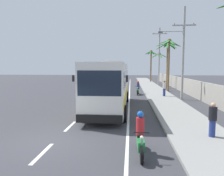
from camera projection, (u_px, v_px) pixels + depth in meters
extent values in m
plane|color=#3A3A3F|center=(54.00, 142.00, 9.28)|extent=(160.00, 160.00, 0.00)
cube|color=gray|center=(168.00, 104.00, 18.58)|extent=(3.20, 90.00, 0.14)
cube|color=white|center=(42.00, 153.00, 8.08)|extent=(0.16, 2.00, 0.01)
cube|color=white|center=(70.00, 126.00, 11.80)|extent=(0.16, 2.00, 0.01)
cube|color=white|center=(85.00, 112.00, 15.52)|extent=(0.16, 2.00, 0.01)
cube|color=white|center=(94.00, 103.00, 19.24)|extent=(0.16, 2.00, 0.01)
cube|color=white|center=(100.00, 98.00, 22.97)|extent=(0.16, 2.00, 0.01)
cube|color=white|center=(104.00, 93.00, 26.69)|extent=(0.16, 2.00, 0.01)
cube|color=white|center=(107.00, 90.00, 30.41)|extent=(0.16, 2.00, 0.01)
cube|color=white|center=(110.00, 88.00, 34.14)|extent=(0.16, 2.00, 0.01)
cube|color=white|center=(112.00, 86.00, 37.86)|extent=(0.16, 2.00, 0.01)
cube|color=white|center=(113.00, 84.00, 41.58)|extent=(0.16, 2.00, 0.01)
cube|color=white|center=(115.00, 83.00, 45.30)|extent=(0.16, 2.00, 0.01)
cube|color=white|center=(116.00, 81.00, 49.03)|extent=(0.16, 2.00, 0.01)
cube|color=white|center=(117.00, 80.00, 52.75)|extent=(0.16, 2.00, 0.01)
cube|color=white|center=(118.00, 80.00, 56.47)|extent=(0.16, 2.00, 0.01)
cube|color=white|center=(129.00, 96.00, 23.85)|extent=(0.14, 70.00, 0.01)
cube|color=#9E998E|center=(198.00, 90.00, 22.12)|extent=(0.24, 60.00, 1.92)
cube|color=silver|center=(110.00, 84.00, 16.55)|extent=(2.64, 11.20, 3.26)
cube|color=#192333|center=(110.00, 77.00, 16.69)|extent=(2.66, 10.30, 1.04)
cube|color=#192333|center=(99.00, 83.00, 11.00)|extent=(2.37, 0.11, 1.37)
cube|color=yellow|center=(110.00, 93.00, 16.62)|extent=(2.67, 10.97, 0.59)
cube|color=black|center=(99.00, 119.00, 11.10)|extent=(2.53, 0.17, 0.44)
cube|color=#B7B7B7|center=(112.00, 62.00, 17.75)|extent=(1.43, 2.47, 0.28)
cube|color=black|center=(127.00, 79.00, 11.04)|extent=(0.12, 0.08, 0.36)
cube|color=black|center=(73.00, 78.00, 11.32)|extent=(0.12, 0.08, 0.36)
cylinder|color=black|center=(124.00, 114.00, 12.70)|extent=(0.33, 1.04, 1.04)
cylinder|color=black|center=(84.00, 113.00, 12.94)|extent=(0.33, 1.04, 1.04)
cylinder|color=black|center=(127.00, 97.00, 19.90)|extent=(0.33, 1.04, 1.04)
cylinder|color=black|center=(101.00, 96.00, 20.14)|extent=(0.33, 1.04, 1.04)
cylinder|color=black|center=(138.00, 93.00, 24.72)|extent=(0.16, 0.61, 0.60)
cylinder|color=black|center=(138.00, 92.00, 26.05)|extent=(0.18, 0.61, 0.60)
cube|color=#1E7F38|center=(138.00, 90.00, 25.31)|extent=(0.35, 1.12, 0.36)
cube|color=black|center=(138.00, 89.00, 25.59)|extent=(0.30, 0.62, 0.12)
cylinder|color=gray|center=(138.00, 90.00, 24.81)|extent=(0.09, 0.32, 0.67)
cylinder|color=black|center=(138.00, 87.00, 24.86)|extent=(0.56, 0.10, 0.04)
sphere|color=#EAEACC|center=(138.00, 88.00, 24.76)|extent=(0.14, 0.14, 0.14)
cylinder|color=navy|center=(138.00, 86.00, 25.50)|extent=(0.32, 0.32, 0.69)
sphere|color=red|center=(138.00, 82.00, 25.46)|extent=(0.26, 0.26, 0.26)
cylinder|color=black|center=(142.00, 155.00, 7.20)|extent=(0.12, 0.60, 0.60)
cylinder|color=black|center=(139.00, 141.00, 8.55)|extent=(0.14, 0.60, 0.60)
cube|color=#1E7F38|center=(140.00, 143.00, 7.81)|extent=(0.27, 1.11, 0.36)
cube|color=black|center=(140.00, 135.00, 8.08)|extent=(0.26, 0.61, 0.12)
cylinder|color=gray|center=(142.00, 146.00, 7.29)|extent=(0.07, 0.32, 0.67)
cylinder|color=black|center=(142.00, 133.00, 7.35)|extent=(0.56, 0.06, 0.04)
sphere|color=#EAEACC|center=(142.00, 138.00, 7.24)|extent=(0.14, 0.14, 0.14)
cylinder|color=red|center=(140.00, 126.00, 8.00)|extent=(0.32, 0.32, 0.70)
sphere|color=blue|center=(140.00, 114.00, 7.95)|extent=(0.26, 0.26, 0.26)
cylinder|color=navy|center=(212.00, 128.00, 9.57)|extent=(0.28, 0.28, 0.78)
cylinder|color=black|center=(213.00, 114.00, 9.50)|extent=(0.36, 0.36, 0.62)
sphere|color=tan|center=(213.00, 105.00, 9.46)|extent=(0.22, 0.22, 0.22)
cylinder|color=navy|center=(164.00, 92.00, 23.14)|extent=(0.28, 0.28, 0.85)
cylinder|color=beige|center=(164.00, 86.00, 23.06)|extent=(0.36, 0.36, 0.67)
sphere|color=brown|center=(164.00, 82.00, 23.02)|extent=(0.24, 0.24, 0.24)
cylinder|color=#9E9E99|center=(183.00, 54.00, 21.03)|extent=(0.24, 0.24, 9.42)
cube|color=#9E9E99|center=(184.00, 25.00, 20.74)|extent=(2.36, 0.12, 0.12)
cylinder|color=#4C4742|center=(175.00, 24.00, 20.82)|extent=(0.08, 0.08, 0.16)
cylinder|color=#4C4742|center=(194.00, 24.00, 20.65)|extent=(0.08, 0.08, 0.16)
cylinder|color=#9E9E99|center=(172.00, 31.00, 20.91)|extent=(2.33, 0.09, 0.09)
cube|color=#4C4C51|center=(160.00, 32.00, 21.02)|extent=(0.44, 0.24, 0.14)
cylinder|color=#9E9E99|center=(159.00, 57.00, 36.45)|extent=(0.24, 0.24, 10.24)
cube|color=#9E9E99|center=(160.00, 34.00, 36.04)|extent=(2.51, 0.12, 0.12)
cylinder|color=#4C4742|center=(154.00, 33.00, 36.12)|extent=(0.08, 0.08, 0.16)
cylinder|color=#4C4742|center=(166.00, 33.00, 35.94)|extent=(0.08, 0.08, 0.16)
cylinder|color=brown|center=(151.00, 67.00, 46.61)|extent=(0.32, 0.32, 6.87)
ellipsoid|color=#28702D|center=(154.00, 53.00, 46.25)|extent=(1.49, 0.39, 0.95)
ellipsoid|color=#28702D|center=(153.00, 53.00, 46.89)|extent=(1.14, 1.51, 0.77)
ellipsoid|color=#28702D|center=(149.00, 53.00, 47.00)|extent=(0.96, 1.57, 0.76)
ellipsoid|color=#28702D|center=(148.00, 53.00, 46.74)|extent=(1.51, 1.12, 0.79)
ellipsoid|color=#28702D|center=(148.00, 52.00, 45.95)|extent=(1.53, 1.13, 0.73)
ellipsoid|color=#28702D|center=(150.00, 52.00, 45.59)|extent=(0.77, 1.59, 0.80)
ellipsoid|color=#28702D|center=(154.00, 53.00, 45.75)|extent=(1.28, 1.31, 0.95)
sphere|color=brown|center=(151.00, 51.00, 46.26)|extent=(0.56, 0.56, 0.56)
cylinder|color=brown|center=(167.00, 66.00, 32.34)|extent=(0.35, 0.35, 7.08)
ellipsoid|color=#28702D|center=(175.00, 45.00, 31.86)|extent=(2.05, 0.48, 0.75)
ellipsoid|color=#28702D|center=(172.00, 46.00, 32.58)|extent=(1.67, 1.55, 1.06)
ellipsoid|color=#28702D|center=(166.00, 45.00, 33.01)|extent=(0.66, 2.08, 0.68)
ellipsoid|color=#28702D|center=(162.00, 46.00, 32.43)|extent=(1.91, 1.02, 1.10)
ellipsoid|color=#28702D|center=(162.00, 44.00, 31.81)|extent=(2.06, 0.93, 0.72)
ellipsoid|color=#28702D|center=(168.00, 45.00, 31.15)|extent=(0.71, 1.93, 1.13)
ellipsoid|color=#28702D|center=(172.00, 45.00, 31.23)|extent=(1.33, 1.77, 1.14)
sphere|color=brown|center=(168.00, 43.00, 31.98)|extent=(0.56, 0.56, 0.56)
cylinder|color=brown|center=(169.00, 66.00, 28.54)|extent=(0.25, 0.25, 6.93)
ellipsoid|color=#3D893D|center=(174.00, 43.00, 28.09)|extent=(1.39, 0.52, 0.87)
ellipsoid|color=#3D893D|center=(172.00, 43.00, 28.69)|extent=(1.20, 1.31, 0.73)
ellipsoid|color=#3D893D|center=(166.00, 43.00, 28.84)|extent=(0.95, 1.42, 0.75)
ellipsoid|color=#3D893D|center=(164.00, 42.00, 28.37)|extent=(1.51, 0.56, 0.54)
ellipsoid|color=#3D893D|center=(168.00, 41.00, 27.61)|extent=(1.00, 1.46, 0.58)
ellipsoid|color=#3D893D|center=(172.00, 42.00, 27.59)|extent=(0.79, 1.41, 0.83)
sphere|color=brown|center=(169.00, 41.00, 28.19)|extent=(0.56, 0.56, 0.56)
cylinder|color=brown|center=(159.00, 69.00, 40.57)|extent=(0.25, 0.25, 5.92)
ellipsoid|color=#337F33|center=(163.00, 56.00, 40.20)|extent=(1.64, 0.43, 0.91)
ellipsoid|color=#337F33|center=(159.00, 56.00, 41.10)|extent=(0.55, 1.71, 0.77)
ellipsoid|color=#337F33|center=(155.00, 56.00, 40.76)|extent=(1.61, 1.13, 0.85)
ellipsoid|color=#337F33|center=(156.00, 55.00, 40.02)|extent=(1.66, 1.04, 0.80)
ellipsoid|color=#337F33|center=(160.00, 56.00, 39.56)|extent=(0.62, 1.62, 0.99)
sphere|color=brown|center=(159.00, 54.00, 40.27)|extent=(0.56, 0.56, 0.56)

